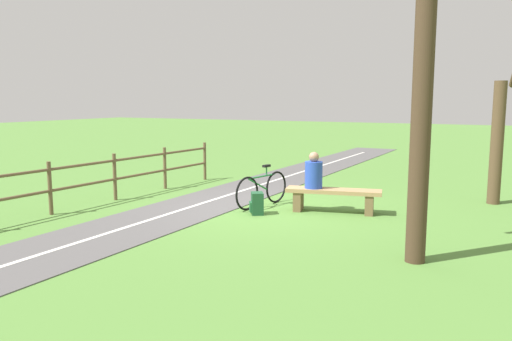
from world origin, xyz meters
The scene contains 10 objects.
ground_plane centered at (0.00, 0.00, 0.00)m, with size 80.00×80.00×0.00m, color #548438.
paved_path centered at (1.51, 4.00, 0.01)m, with size 1.87×36.00×0.02m, color #565454.
path_centre_line centered at (1.51, 4.00, 0.02)m, with size 0.10×32.00×0.00m, color silver.
bench centered at (-1.41, -0.32, 0.34)m, with size 1.96×0.83×0.48m.
person_seated centered at (-1.01, -0.23, 0.79)m, with size 0.42×0.42×0.74m.
bicycle centered at (0.13, -0.18, 0.37)m, with size 0.41×1.67×0.89m.
backpack centered at (-0.11, 0.55, 0.22)m, with size 0.36×0.36×0.44m.
fence_roadside centered at (3.48, 1.57, 0.63)m, with size 0.65×8.62×1.07m.
tree_mid_field centered at (-3.42, 2.17, 2.27)m, with size 1.41×1.42×4.67m.
tree_far_left centered at (-4.34, -2.75, 1.55)m, with size 0.75×1.07×3.60m.
Camera 1 is at (-4.54, 9.33, 2.28)m, focal length 35.33 mm.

